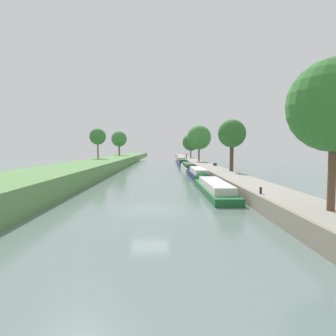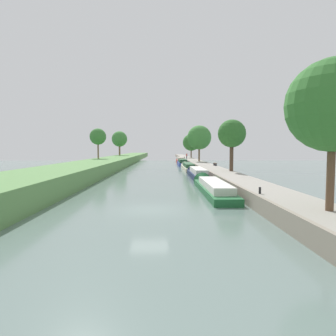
{
  "view_description": "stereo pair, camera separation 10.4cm",
  "coord_description": "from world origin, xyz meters",
  "px_view_note": "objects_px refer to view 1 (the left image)",
  "views": [
    {
      "loc": [
        0.86,
        -19.37,
        4.11
      ],
      "look_at": [
        1.65,
        26.95,
        1.0
      ],
      "focal_mm": 31.38,
      "sensor_mm": 36.0,
      "label": 1
    },
    {
      "loc": [
        0.96,
        -19.37,
        4.11
      ],
      "look_at": [
        1.65,
        26.95,
        1.0
      ],
      "focal_mm": 31.38,
      "sensor_mm": 36.0,
      "label": 2
    }
  ],
  "objects_px": {
    "narrowboat_green": "(212,187)",
    "narrowboat_blue": "(182,163)",
    "mooring_bollard_near": "(261,190)",
    "park_bench": "(215,164)",
    "narrowboat_navy": "(197,173)",
    "person_walking": "(186,156)",
    "narrowboat_red": "(180,160)",
    "mooring_bollard_far": "(184,158)",
    "narrowboat_cream": "(188,167)"
  },
  "relations": [
    {
      "from": "narrowboat_blue",
      "to": "person_walking",
      "type": "xyz_separation_m",
      "value": [
        2.25,
        14.6,
        1.3
      ]
    },
    {
      "from": "narrowboat_blue",
      "to": "person_walking",
      "type": "height_order",
      "value": "person_walking"
    },
    {
      "from": "narrowboat_cream",
      "to": "park_bench",
      "type": "xyz_separation_m",
      "value": [
        4.45,
        -5.1,
        0.85
      ]
    },
    {
      "from": "narrowboat_green",
      "to": "mooring_bollard_far",
      "type": "height_order",
      "value": "mooring_bollard_far"
    },
    {
      "from": "person_walking",
      "to": "mooring_bollard_far",
      "type": "bearing_deg",
      "value": 93.18
    },
    {
      "from": "mooring_bollard_far",
      "to": "narrowboat_cream",
      "type": "bearing_deg",
      "value": -93.14
    },
    {
      "from": "narrowboat_cream",
      "to": "narrowboat_green",
      "type": "bearing_deg",
      "value": -90.26
    },
    {
      "from": "narrowboat_navy",
      "to": "mooring_bollard_far",
      "type": "height_order",
      "value": "mooring_bollard_far"
    },
    {
      "from": "narrowboat_blue",
      "to": "park_bench",
      "type": "height_order",
      "value": "narrowboat_blue"
    },
    {
      "from": "narrowboat_green",
      "to": "mooring_bollard_near",
      "type": "relative_size",
      "value": 31.82
    },
    {
      "from": "narrowboat_navy",
      "to": "mooring_bollard_far",
      "type": "relative_size",
      "value": 29.83
    },
    {
      "from": "narrowboat_navy",
      "to": "person_walking",
      "type": "xyz_separation_m",
      "value": [
        2.07,
        44.82,
        1.33
      ]
    },
    {
      "from": "narrowboat_red",
      "to": "mooring_bollard_near",
      "type": "xyz_separation_m",
      "value": [
        1.77,
        -64.71,
        0.61
      ]
    },
    {
      "from": "narrowboat_cream",
      "to": "mooring_bollard_far",
      "type": "bearing_deg",
      "value": 86.86
    },
    {
      "from": "park_bench",
      "to": "narrowboat_green",
      "type": "bearing_deg",
      "value": -100.68
    },
    {
      "from": "narrowboat_blue",
      "to": "mooring_bollard_far",
      "type": "xyz_separation_m",
      "value": [
        2.0,
        19.17,
        0.65
      ]
    },
    {
      "from": "narrowboat_red",
      "to": "park_bench",
      "type": "height_order",
      "value": "narrowboat_red"
    },
    {
      "from": "person_walking",
      "to": "mooring_bollard_near",
      "type": "distance_m",
      "value": 66.19
    },
    {
      "from": "narrowboat_green",
      "to": "narrowboat_blue",
      "type": "distance_m",
      "value": 43.68
    },
    {
      "from": "narrowboat_navy",
      "to": "narrowboat_cream",
      "type": "height_order",
      "value": "narrowboat_navy"
    },
    {
      "from": "mooring_bollard_far",
      "to": "park_bench",
      "type": "distance_m",
      "value": 38.61
    },
    {
      "from": "narrowboat_navy",
      "to": "narrowboat_cream",
      "type": "xyz_separation_m",
      "value": [
        -0.02,
        15.97,
        -0.05
      ]
    },
    {
      "from": "narrowboat_navy",
      "to": "park_bench",
      "type": "distance_m",
      "value": 11.77
    },
    {
      "from": "person_walking",
      "to": "mooring_bollard_near",
      "type": "xyz_separation_m",
      "value": [
        -0.25,
        -66.18,
        -0.65
      ]
    },
    {
      "from": "mooring_bollard_near",
      "to": "park_bench",
      "type": "bearing_deg",
      "value": 85.36
    },
    {
      "from": "person_walking",
      "to": "narrowboat_green",
      "type": "bearing_deg",
      "value": -92.19
    },
    {
      "from": "narrowboat_red",
      "to": "mooring_bollard_far",
      "type": "xyz_separation_m",
      "value": [
        1.77,
        6.05,
        0.61
      ]
    },
    {
      "from": "narrowboat_navy",
      "to": "narrowboat_blue",
      "type": "distance_m",
      "value": 30.22
    },
    {
      "from": "person_walking",
      "to": "park_bench",
      "type": "distance_m",
      "value": 34.04
    },
    {
      "from": "narrowboat_navy",
      "to": "mooring_bollard_near",
      "type": "height_order",
      "value": "mooring_bollard_near"
    },
    {
      "from": "person_walking",
      "to": "park_bench",
      "type": "height_order",
      "value": "person_walking"
    },
    {
      "from": "narrowboat_navy",
      "to": "narrowboat_red",
      "type": "relative_size",
      "value": 1.02
    },
    {
      "from": "narrowboat_cream",
      "to": "mooring_bollard_far",
      "type": "relative_size",
      "value": 33.61
    },
    {
      "from": "narrowboat_red",
      "to": "narrowboat_cream",
      "type": "bearing_deg",
      "value": -90.13
    },
    {
      "from": "narrowboat_cream",
      "to": "person_walking",
      "type": "height_order",
      "value": "person_walking"
    },
    {
      "from": "narrowboat_red",
      "to": "person_walking",
      "type": "distance_m",
      "value": 2.81
    },
    {
      "from": "narrowboat_blue",
      "to": "mooring_bollard_near",
      "type": "relative_size",
      "value": 24.67
    },
    {
      "from": "narrowboat_red",
      "to": "mooring_bollard_far",
      "type": "relative_size",
      "value": 29.18
    },
    {
      "from": "narrowboat_red",
      "to": "mooring_bollard_near",
      "type": "distance_m",
      "value": 64.73
    },
    {
      "from": "narrowboat_green",
      "to": "narrowboat_blue",
      "type": "relative_size",
      "value": 1.29
    },
    {
      "from": "narrowboat_red",
      "to": "mooring_bollard_near",
      "type": "height_order",
      "value": "narrowboat_red"
    },
    {
      "from": "narrowboat_cream",
      "to": "park_bench",
      "type": "relative_size",
      "value": 10.08
    },
    {
      "from": "narrowboat_red",
      "to": "narrowboat_green",
      "type": "bearing_deg",
      "value": -90.2
    },
    {
      "from": "narrowboat_red",
      "to": "mooring_bollard_far",
      "type": "distance_m",
      "value": 6.33
    },
    {
      "from": "narrowboat_green",
      "to": "person_walking",
      "type": "height_order",
      "value": "person_walking"
    },
    {
      "from": "person_walking",
      "to": "park_bench",
      "type": "xyz_separation_m",
      "value": [
        2.36,
        -33.95,
        -0.53
      ]
    },
    {
      "from": "person_walking",
      "to": "park_bench",
      "type": "bearing_deg",
      "value": -86.02
    },
    {
      "from": "narrowboat_green",
      "to": "narrowboat_blue",
      "type": "height_order",
      "value": "narrowboat_blue"
    },
    {
      "from": "narrowboat_green",
      "to": "mooring_bollard_near",
      "type": "distance_m",
      "value": 8.18
    },
    {
      "from": "narrowboat_blue",
      "to": "mooring_bollard_near",
      "type": "bearing_deg",
      "value": -87.78
    }
  ]
}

